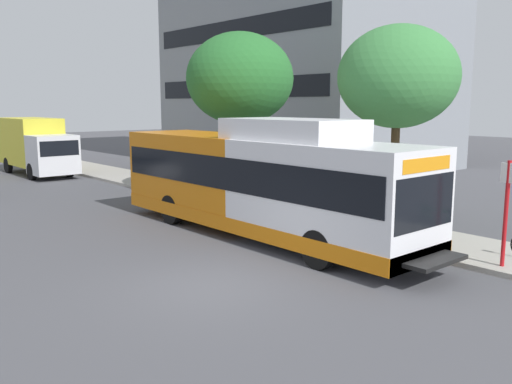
% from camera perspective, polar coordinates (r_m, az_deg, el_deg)
% --- Properties ---
extents(ground_plane, '(120.00, 120.00, 0.00)m').
position_cam_1_polar(ground_plane, '(19.25, -18.78, -3.43)').
color(ground_plane, '#4C4C51').
extents(sidewalk_curb, '(3.00, 56.00, 0.14)m').
position_cam_1_polar(sidewalk_curb, '(21.21, 1.14, -1.60)').
color(sidewalk_curb, '#A8A399').
rests_on(sidewalk_curb, ground).
extents(transit_bus, '(2.58, 12.25, 3.65)m').
position_cam_1_polar(transit_bus, '(16.59, 0.40, 1.08)').
color(transit_bus, white).
rests_on(transit_bus, ground).
extents(bus_stop_sign_pole, '(0.10, 0.36, 2.60)m').
position_cam_1_polar(bus_stop_sign_pole, '(14.34, 24.87, -1.29)').
color(bus_stop_sign_pole, red).
rests_on(bus_stop_sign_pole, sidewalk_curb).
extents(street_tree_near_stop, '(3.87, 3.87, 6.43)m').
position_cam_1_polar(street_tree_near_stop, '(18.32, 14.72, 11.61)').
color(street_tree_near_stop, '#4C3823').
rests_on(street_tree_near_stop, sidewalk_curb).
extents(street_tree_mid_block, '(4.49, 4.49, 6.88)m').
position_cam_1_polar(street_tree_mid_block, '(23.11, -1.71, 11.84)').
color(street_tree_mid_block, '#4C3823').
rests_on(street_tree_mid_block, sidewalk_curb).
extents(box_truck_background, '(2.32, 7.01, 3.25)m').
position_cam_1_polar(box_truck_background, '(33.86, -22.21, 4.64)').
color(box_truck_background, silver).
rests_on(box_truck_background, ground).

